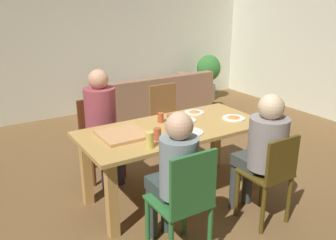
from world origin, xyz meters
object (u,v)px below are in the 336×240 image
at_px(drinking_glass_0, 170,120).
at_px(drinking_glass_3, 161,118).
at_px(plate_3, 190,132).
at_px(drinking_glass_1, 150,140).
at_px(chair_1, 185,200).
at_px(person_2, 102,116).
at_px(chair_0, 271,175).
at_px(pizza_box_0, 123,134).
at_px(couch, 153,100).
at_px(person_1, 174,171).
at_px(person_0, 263,146).
at_px(plate_0, 184,120).
at_px(plate_2, 234,118).
at_px(plate_1, 194,112).
at_px(potted_plant, 208,73).
at_px(dining_table, 173,139).
at_px(chair_2, 99,133).
at_px(chair_3, 167,117).

relative_size(drinking_glass_0, drinking_glass_3, 1.20).
height_order(plate_3, drinking_glass_1, drinking_glass_1).
bearing_deg(chair_1, drinking_glass_3, 68.30).
bearing_deg(drinking_glass_1, person_2, 90.55).
distance_m(chair_0, drinking_glass_1, 1.12).
xyz_separation_m(pizza_box_0, drinking_glass_3, (0.50, 0.14, 0.04)).
height_order(chair_0, drinking_glass_3, chair_0).
bearing_deg(chair_0, drinking_glass_0, 116.45).
height_order(drinking_glass_1, couch, drinking_glass_1).
distance_m(chair_1, person_1, 0.23).
xyz_separation_m(person_0, pizza_box_0, (-0.99, 0.81, 0.04)).
bearing_deg(plate_0, drinking_glass_0, -165.90).
bearing_deg(drinking_glass_1, couch, 59.92).
distance_m(chair_1, plate_2, 1.40).
distance_m(pizza_box_0, plate_1, 1.00).
xyz_separation_m(drinking_glass_1, potted_plant, (3.05, 3.08, -0.28)).
relative_size(person_2, drinking_glass_0, 10.24).
distance_m(chair_1, plate_3, 0.87).
bearing_deg(plate_0, plate_3, -114.91).
height_order(person_1, drinking_glass_1, person_1).
bearing_deg(plate_3, drinking_glass_1, -167.52).
bearing_deg(pizza_box_0, drinking_glass_3, 16.05).
height_order(plate_2, drinking_glass_0, drinking_glass_0).
distance_m(dining_table, person_1, 0.86).
height_order(plate_0, plate_2, same).
bearing_deg(drinking_glass_3, plate_3, -78.31).
height_order(chair_0, person_0, person_0).
xyz_separation_m(person_0, drinking_glass_0, (-0.47, 0.81, 0.09)).
bearing_deg(chair_0, potted_plant, 59.57).
relative_size(plate_3, drinking_glass_1, 1.78).
bearing_deg(pizza_box_0, potted_plant, 40.83).
height_order(person_0, chair_2, person_0).
bearing_deg(plate_2, plate_1, 122.38).
bearing_deg(chair_0, plate_3, 121.45).
xyz_separation_m(drinking_glass_0, drinking_glass_1, (-0.45, -0.38, 0.01)).
bearing_deg(plate_1, plate_0, -146.91).
bearing_deg(drinking_glass_1, chair_0, -31.57).
bearing_deg(chair_3, plate_0, -109.18).
bearing_deg(chair_1, person_0, 7.33).
relative_size(chair_3, plate_1, 4.22).
height_order(person_0, person_2, person_2).
bearing_deg(drinking_glass_0, drinking_glass_1, -139.87).
relative_size(dining_table, person_1, 1.56).
bearing_deg(dining_table, person_0, -58.28).
bearing_deg(chair_2, plate_2, -40.33).
distance_m(chair_1, chair_3, 1.97).
height_order(chair_0, plate_2, chair_0).
bearing_deg(person_1, plate_2, 28.11).
bearing_deg(plate_0, couch, 67.63).
bearing_deg(potted_plant, chair_0, -120.43).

